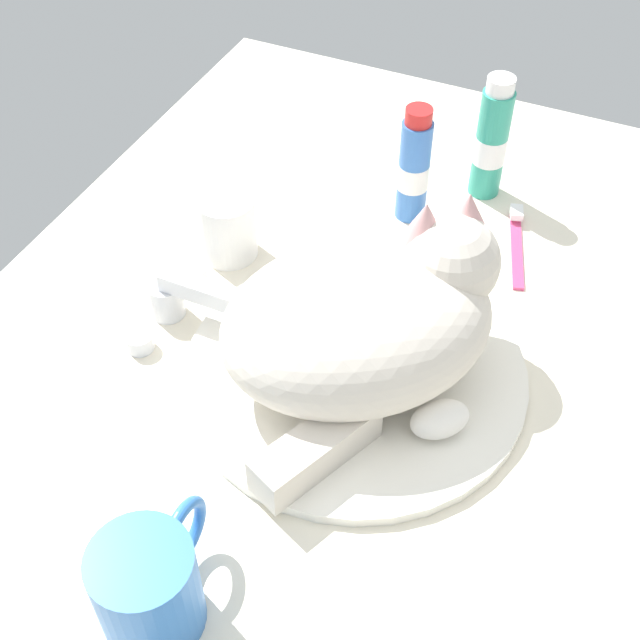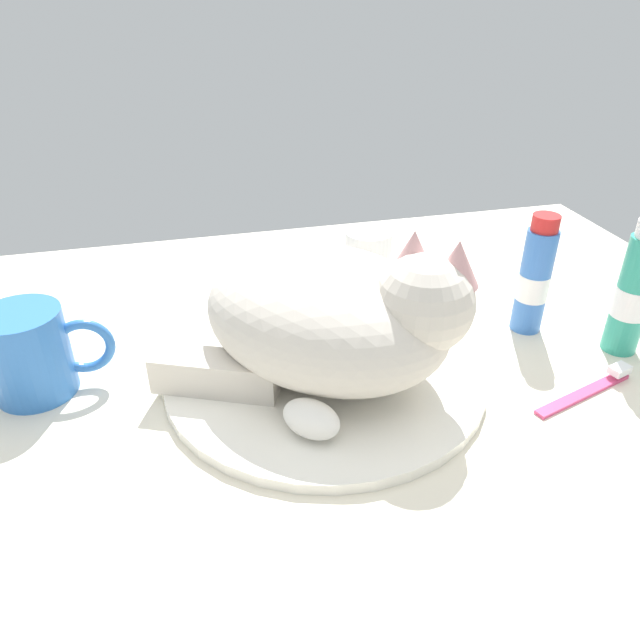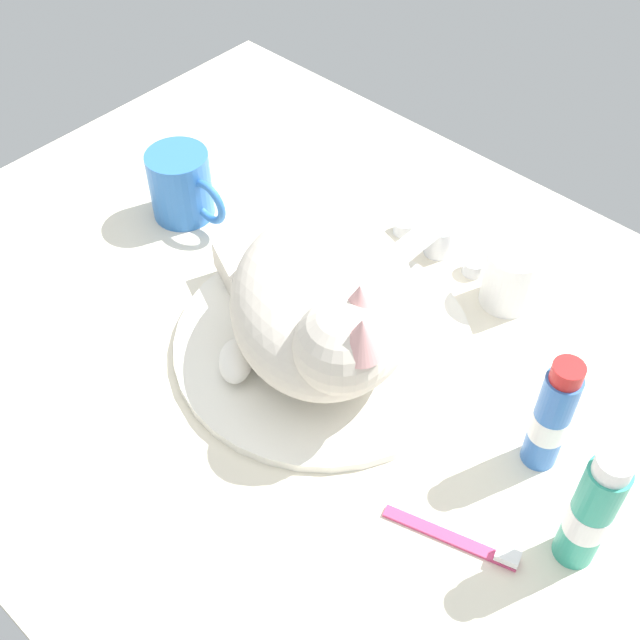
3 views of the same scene
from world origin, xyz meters
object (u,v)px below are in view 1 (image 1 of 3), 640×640
(coffee_mug, at_px, (150,586))
(toothbrush, at_px, (517,242))
(cat, at_px, (370,317))
(toothpaste_bottle, at_px, (414,168))
(rinse_cup, at_px, (228,227))
(mouthwash_bottle, at_px, (491,141))
(faucet, at_px, (179,299))

(coffee_mug, xyz_separation_m, toothbrush, (0.54, -0.14, -0.04))
(cat, distance_m, toothpaste_bottle, 0.25)
(rinse_cup, relative_size, toothbrush, 0.58)
(mouthwash_bottle, height_order, toothbrush, mouthwash_bottle)
(cat, bearing_deg, faucet, 92.36)
(rinse_cup, xyz_separation_m, mouthwash_bottle, (0.23, -0.23, 0.03))
(toothbrush, bearing_deg, mouthwash_bottle, 37.97)
(coffee_mug, bearing_deg, toothpaste_bottle, -0.92)
(coffee_mug, height_order, toothbrush, coffee_mug)
(mouthwash_bottle, bearing_deg, cat, 176.70)
(coffee_mug, relative_size, toothbrush, 0.95)
(rinse_cup, distance_m, mouthwash_bottle, 0.32)
(faucet, relative_size, toothbrush, 1.06)
(mouthwash_bottle, relative_size, toothbrush, 1.19)
(coffee_mug, bearing_deg, rinse_cup, 20.89)
(faucet, distance_m, toothbrush, 0.38)
(mouthwash_bottle, distance_m, toothbrush, 0.12)
(rinse_cup, height_order, toothpaste_bottle, toothpaste_bottle)
(faucet, bearing_deg, toothbrush, -48.44)
(cat, bearing_deg, toothbrush, -18.60)
(rinse_cup, bearing_deg, cat, -116.12)
(faucet, bearing_deg, mouthwash_bottle, -33.56)
(faucet, height_order, coffee_mug, coffee_mug)
(coffee_mug, relative_size, rinse_cup, 1.64)
(cat, xyz_separation_m, coffee_mug, (-0.30, 0.06, -0.03))
(coffee_mug, relative_size, toothpaste_bottle, 0.86)
(coffee_mug, height_order, toothpaste_bottle, toothpaste_bottle)
(faucet, bearing_deg, cat, -87.64)
(rinse_cup, bearing_deg, faucet, -178.33)
(cat, distance_m, coffee_mug, 0.30)
(faucet, xyz_separation_m, cat, (0.01, -0.20, 0.05))
(coffee_mug, relative_size, mouthwash_bottle, 0.80)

